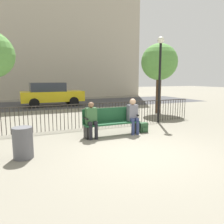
{
  "coord_description": "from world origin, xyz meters",
  "views": [
    {
      "loc": [
        -2.89,
        -4.59,
        1.89
      ],
      "look_at": [
        0.0,
        1.93,
        0.8
      ],
      "focal_mm": 35.0,
      "sensor_mm": 36.0,
      "label": 1
    }
  ],
  "objects_px": {
    "parked_car_0": "(51,94)",
    "tree_0": "(159,63)",
    "park_bench": "(111,121)",
    "backpack": "(143,128)",
    "trash_bin": "(23,143)",
    "seated_person_0": "(92,118)",
    "lamp_post": "(160,67)",
    "seated_person_1": "(133,114)"
  },
  "relations": [
    {
      "from": "park_bench",
      "to": "tree_0",
      "type": "distance_m",
      "value": 5.93
    },
    {
      "from": "park_bench",
      "to": "seated_person_1",
      "type": "distance_m",
      "value": 0.8
    },
    {
      "from": "seated_person_0",
      "to": "lamp_post",
      "type": "distance_m",
      "value": 4.08
    },
    {
      "from": "seated_person_0",
      "to": "backpack",
      "type": "relative_size",
      "value": 3.43
    },
    {
      "from": "park_bench",
      "to": "seated_person_0",
      "type": "bearing_deg",
      "value": -169.71
    },
    {
      "from": "lamp_post",
      "to": "trash_bin",
      "type": "distance_m",
      "value": 6.31
    },
    {
      "from": "park_bench",
      "to": "tree_0",
      "type": "relative_size",
      "value": 0.51
    },
    {
      "from": "seated_person_0",
      "to": "tree_0",
      "type": "height_order",
      "value": "tree_0"
    },
    {
      "from": "seated_person_1",
      "to": "trash_bin",
      "type": "relative_size",
      "value": 1.61
    },
    {
      "from": "tree_0",
      "to": "trash_bin",
      "type": "height_order",
      "value": "tree_0"
    },
    {
      "from": "backpack",
      "to": "tree_0",
      "type": "relative_size",
      "value": 0.09
    },
    {
      "from": "lamp_post",
      "to": "parked_car_0",
      "type": "relative_size",
      "value": 0.86
    },
    {
      "from": "park_bench",
      "to": "backpack",
      "type": "xyz_separation_m",
      "value": [
        1.21,
        -0.1,
        -0.33
      ]
    },
    {
      "from": "trash_bin",
      "to": "park_bench",
      "type": "bearing_deg",
      "value": 22.2
    },
    {
      "from": "seated_person_0",
      "to": "parked_car_0",
      "type": "xyz_separation_m",
      "value": [
        0.14,
        9.21,
        0.19
      ]
    },
    {
      "from": "park_bench",
      "to": "seated_person_0",
      "type": "height_order",
      "value": "seated_person_0"
    },
    {
      "from": "trash_bin",
      "to": "backpack",
      "type": "bearing_deg",
      "value": 14.6
    },
    {
      "from": "tree_0",
      "to": "seated_person_1",
      "type": "bearing_deg",
      "value": -135.51
    },
    {
      "from": "tree_0",
      "to": "parked_car_0",
      "type": "distance_m",
      "value": 7.77
    },
    {
      "from": "seated_person_1",
      "to": "trash_bin",
      "type": "height_order",
      "value": "seated_person_1"
    },
    {
      "from": "seated_person_0",
      "to": "trash_bin",
      "type": "distance_m",
      "value": 2.31
    },
    {
      "from": "seated_person_1",
      "to": "trash_bin",
      "type": "distance_m",
      "value": 3.71
    },
    {
      "from": "backpack",
      "to": "tree_0",
      "type": "distance_m",
      "value": 5.33
    },
    {
      "from": "backpack",
      "to": "trash_bin",
      "type": "bearing_deg",
      "value": -165.4
    },
    {
      "from": "park_bench",
      "to": "seated_person_0",
      "type": "xyz_separation_m",
      "value": [
        -0.73,
        -0.13,
        0.15
      ]
    },
    {
      "from": "park_bench",
      "to": "backpack",
      "type": "bearing_deg",
      "value": -4.55
    },
    {
      "from": "backpack",
      "to": "trash_bin",
      "type": "relative_size",
      "value": 0.45
    },
    {
      "from": "seated_person_0",
      "to": "parked_car_0",
      "type": "bearing_deg",
      "value": 89.12
    },
    {
      "from": "park_bench",
      "to": "seated_person_1",
      "type": "xyz_separation_m",
      "value": [
        0.77,
        -0.13,
        0.18
      ]
    },
    {
      "from": "backpack",
      "to": "lamp_post",
      "type": "xyz_separation_m",
      "value": [
        1.53,
        1.22,
        2.22
      ]
    },
    {
      "from": "backpack",
      "to": "tree_0",
      "type": "xyz_separation_m",
      "value": [
        3.12,
        3.47,
        2.58
      ]
    },
    {
      "from": "seated_person_0",
      "to": "parked_car_0",
      "type": "relative_size",
      "value": 0.28
    },
    {
      "from": "seated_person_0",
      "to": "seated_person_1",
      "type": "bearing_deg",
      "value": 0.11
    },
    {
      "from": "seated_person_1",
      "to": "backpack",
      "type": "distance_m",
      "value": 0.68
    },
    {
      "from": "parked_car_0",
      "to": "trash_bin",
      "type": "relative_size",
      "value": 5.55
    },
    {
      "from": "trash_bin",
      "to": "tree_0",
      "type": "bearing_deg",
      "value": 32.34
    },
    {
      "from": "parked_car_0",
      "to": "tree_0",
      "type": "bearing_deg",
      "value": -49.27
    },
    {
      "from": "backpack",
      "to": "seated_person_1",
      "type": "bearing_deg",
      "value": -175.74
    },
    {
      "from": "park_bench",
      "to": "backpack",
      "type": "height_order",
      "value": "park_bench"
    },
    {
      "from": "park_bench",
      "to": "trash_bin",
      "type": "relative_size",
      "value": 2.54
    },
    {
      "from": "seated_person_1",
      "to": "trash_bin",
      "type": "bearing_deg",
      "value": -164.16
    },
    {
      "from": "park_bench",
      "to": "parked_car_0",
      "type": "xyz_separation_m",
      "value": [
        -0.59,
        9.08,
        0.34
      ]
    }
  ]
}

